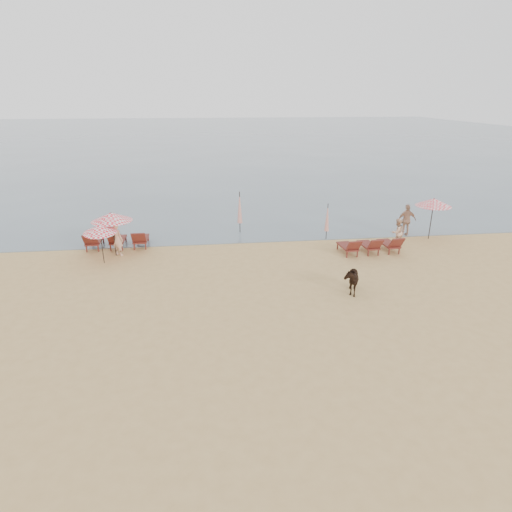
{
  "coord_description": "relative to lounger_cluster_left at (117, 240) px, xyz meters",
  "views": [
    {
      "loc": [
        -2.18,
        -12.91,
        7.93
      ],
      "look_at": [
        0.0,
        5.0,
        1.1
      ],
      "focal_mm": 30.0,
      "sensor_mm": 36.0,
      "label": 1
    }
  ],
  "objects": [
    {
      "name": "ground",
      "position": [
        7.06,
        -10.03,
        -0.49
      ],
      "size": [
        120.0,
        120.0,
        0.0
      ],
      "primitive_type": "plane",
      "color": "tan",
      "rests_on": "ground"
    },
    {
      "name": "sea",
      "position": [
        7.06,
        69.97,
        -0.49
      ],
      "size": [
        160.0,
        140.0,
        0.06
      ],
      "primitive_type": "cube",
      "color": "#51606B",
      "rests_on": "ground"
    },
    {
      "name": "lounger_cluster_left",
      "position": [
        0.0,
        0.0,
        0.0
      ],
      "size": [
        3.25,
        1.94,
        0.71
      ],
      "rotation": [
        0.0,
        0.0,
        0.01
      ],
      "color": "maroon",
      "rests_on": "ground"
    },
    {
      "name": "lounger_cluster_right",
      "position": [
        13.48,
        -2.46,
        -0.03
      ],
      "size": [
        3.17,
        2.01,
        0.67
      ],
      "rotation": [
        0.0,
        0.0,
        0.07
      ],
      "color": "maroon",
      "rests_on": "ground"
    },
    {
      "name": "umbrella_open_left_a",
      "position": [
        0.11,
        -1.17,
        1.6
      ],
      "size": [
        2.05,
        2.05,
        2.34
      ],
      "rotation": [
        0.0,
        0.0,
        -0.14
      ],
      "color": "black",
      "rests_on": "ground"
    },
    {
      "name": "umbrella_open_left_b",
      "position": [
        -0.29,
        -2.19,
        1.29
      ],
      "size": [
        1.62,
        1.65,
        2.06
      ],
      "rotation": [
        0.0,
        0.0,
        -0.42
      ],
      "color": "black",
      "rests_on": "ground"
    },
    {
      "name": "umbrella_open_right",
      "position": [
        17.81,
        -0.51,
        1.69
      ],
      "size": [
        1.99,
        1.99,
        2.43
      ],
      "rotation": [
        0.0,
        0.0,
        0.03
      ],
      "color": "black",
      "rests_on": "ground"
    },
    {
      "name": "umbrella_closed_left",
      "position": [
        6.93,
        2.03,
        1.07
      ],
      "size": [
        0.31,
        0.31,
        2.54
      ],
      "rotation": [
        0.0,
        0.0,
        0.05
      ],
      "color": "black",
      "rests_on": "ground"
    },
    {
      "name": "umbrella_closed_right",
      "position": [
        11.8,
        0.08,
        0.83
      ],
      "size": [
        0.26,
        0.26,
        2.14
      ],
      "rotation": [
        0.0,
        0.0,
        -0.43
      ],
      "color": "black",
      "rests_on": "ground"
    },
    {
      "name": "cow",
      "position": [
        10.86,
        -6.94,
        0.13
      ],
      "size": [
        1.02,
        1.59,
        1.24
      ],
      "primitive_type": "imported",
      "rotation": [
        0.0,
        0.0,
        -0.26
      ],
      "color": "black",
      "rests_on": "ground"
    },
    {
      "name": "beachgoer_left",
      "position": [
        0.27,
        -1.14,
        0.38
      ],
      "size": [
        0.76,
        0.7,
        1.75
      ],
      "primitive_type": "imported",
      "rotation": [
        0.0,
        0.0,
        2.55
      ],
      "color": "#DEA88A",
      "rests_on": "ground"
    },
    {
      "name": "beachgoer_right_a",
      "position": [
        15.38,
        -1.44,
        0.29
      ],
      "size": [
        0.91,
        0.81,
        1.56
      ],
      "primitive_type": "imported",
      "rotation": [
        0.0,
        0.0,
        3.49
      ],
      "color": "#DBAB89",
      "rests_on": "ground"
    },
    {
      "name": "beachgoer_right_b",
      "position": [
        16.68,
        0.2,
        0.46
      ],
      "size": [
        1.14,
        0.52,
        1.92
      ],
      "primitive_type": "imported",
      "rotation": [
        0.0,
        0.0,
        3.1
      ],
      "color": "tan",
      "rests_on": "ground"
    }
  ]
}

